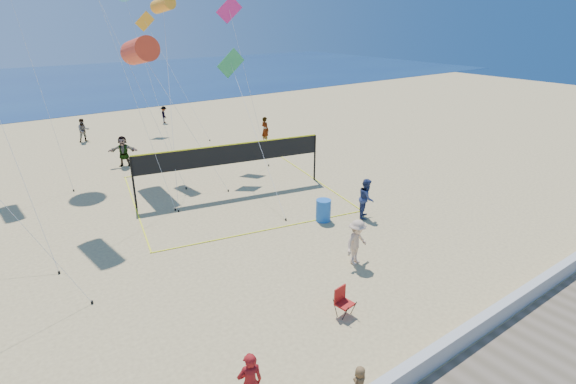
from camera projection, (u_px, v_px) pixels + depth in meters
ground at (330, 322)px, 13.74m from camera, size 120.00×120.00×0.00m
ocean at (25, 85)px, 60.25m from camera, size 140.00×50.00×0.03m
seawall at (409, 373)px, 11.38m from camera, size 32.00×0.30×0.60m
woman at (250, 383)px, 10.36m from camera, size 0.69×0.54×1.69m
toddler at (360, 383)px, 10.10m from camera, size 0.47×0.34×0.88m
bystander_a at (366, 198)px, 20.63m from camera, size 1.15×1.12×1.86m
bystander_b at (357, 242)px, 16.70m from camera, size 1.27×0.89×1.78m
far_person_1 at (123, 151)px, 27.72m from camera, size 1.81×1.34×1.90m
far_person_2 at (265, 130)px, 32.77m from camera, size 0.52×0.74×1.93m
far_person_3 at (84, 130)px, 33.07m from camera, size 0.85×0.67×1.73m
far_person_4 at (164, 115)px, 39.04m from camera, size 0.70×1.02×1.45m
camp_chair at (342, 300)px, 13.94m from camera, size 0.57×0.68×1.05m
trash_barrel at (323, 210)px, 20.39m from camera, size 0.76×0.76×1.01m
volleyball_net at (231, 159)px, 23.11m from camera, size 11.77×11.66×2.67m
kite_2 at (163, 5)px, 24.73m from camera, size 3.42×7.68×9.76m
kite_4 at (233, 70)px, 24.57m from camera, size 2.55×7.66×7.13m
kite_5 at (232, 19)px, 26.96m from camera, size 1.47×3.68×9.87m
kite_9 at (149, 29)px, 34.81m from camera, size 2.33×7.04×9.11m
kite_10 at (140, 51)px, 23.64m from camera, size 3.06×6.28×7.86m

